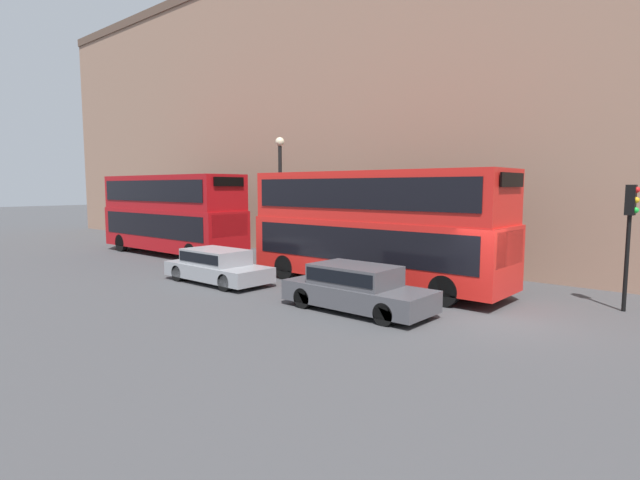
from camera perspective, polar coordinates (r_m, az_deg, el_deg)
ground_plane at (r=15.20m, az=18.84°, el=-8.49°), size 200.00×200.00×0.00m
building_facade at (r=21.93m, az=26.96°, el=18.13°), size 1.10×80.00×16.50m
bus_leading at (r=18.68m, az=6.14°, el=1.88°), size 2.59×10.22×4.31m
bus_second_in_queue at (r=28.59m, az=-16.64°, el=3.16°), size 2.59×10.16×4.35m
car_dark_sedan at (r=15.14m, az=4.17°, el=-5.35°), size 1.81×4.68×1.40m
car_hatchback at (r=19.91m, az=-11.70°, el=-2.81°), size 1.84×4.64×1.32m
traffic_light at (r=17.41m, az=31.92°, el=1.88°), size 0.30×0.36×3.81m
street_lamp at (r=24.76m, az=-4.57°, el=6.27°), size 0.44×0.44×6.15m
pedestrian at (r=32.44m, az=-15.17°, el=0.56°), size 0.36×0.36×1.59m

